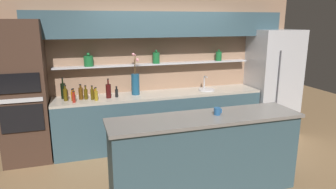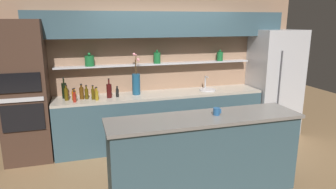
{
  "view_description": "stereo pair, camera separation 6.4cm",
  "coord_description": "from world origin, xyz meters",
  "px_view_note": "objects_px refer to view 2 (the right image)",
  "views": [
    {
      "loc": [
        -1.48,
        -3.62,
        2.15
      ],
      "look_at": [
        -0.22,
        0.39,
        1.11
      ],
      "focal_mm": 32.0,
      "sensor_mm": 36.0,
      "label": 1
    },
    {
      "loc": [
        -1.42,
        -3.64,
        2.15
      ],
      "look_at": [
        -0.22,
        0.39,
        1.11
      ],
      "focal_mm": 32.0,
      "sensor_mm": 36.0,
      "label": 2
    }
  ],
  "objects_px": {
    "bottle_sauce_1": "(74,94)",
    "bottle_spirit_7": "(82,93)",
    "bottle_oil_8": "(66,94)",
    "coffee_mug": "(217,111)",
    "bottle_wine_2": "(109,91)",
    "bottle_oil_3": "(87,93)",
    "sink_fixture": "(207,89)",
    "bottle_wine_9": "(64,90)",
    "bottle_sauce_5": "(96,93)",
    "bottle_sauce_0": "(73,95)",
    "oven_tower": "(24,93)",
    "flower_vase": "(136,83)",
    "bottle_oil_6": "(93,94)",
    "refrigerator": "(274,82)",
    "bottle_sauce_10": "(74,97)",
    "bottle_oil_4": "(97,95)",
    "bottle_sauce_11": "(117,92)"
  },
  "relations": [
    {
      "from": "coffee_mug",
      "to": "sink_fixture",
      "type": "bearing_deg",
      "value": 69.58
    },
    {
      "from": "bottle_spirit_7",
      "to": "bottle_sauce_10",
      "type": "relative_size",
      "value": 1.34
    },
    {
      "from": "bottle_sauce_0",
      "to": "bottle_oil_4",
      "type": "relative_size",
      "value": 0.88
    },
    {
      "from": "sink_fixture",
      "to": "coffee_mug",
      "type": "relative_size",
      "value": 2.85
    },
    {
      "from": "bottle_spirit_7",
      "to": "bottle_sauce_5",
      "type": "bearing_deg",
      "value": 13.3
    },
    {
      "from": "sink_fixture",
      "to": "bottle_sauce_11",
      "type": "relative_size",
      "value": 1.61
    },
    {
      "from": "bottle_sauce_1",
      "to": "refrigerator",
      "type": "bearing_deg",
      "value": -2.37
    },
    {
      "from": "bottle_sauce_1",
      "to": "bottle_spirit_7",
      "type": "relative_size",
      "value": 0.67
    },
    {
      "from": "bottle_wine_2",
      "to": "bottle_oil_3",
      "type": "relative_size",
      "value": 1.41
    },
    {
      "from": "bottle_wine_9",
      "to": "bottle_oil_8",
      "type": "bearing_deg",
      "value": -77.92
    },
    {
      "from": "bottle_sauce_1",
      "to": "bottle_sauce_10",
      "type": "height_order",
      "value": "bottle_sauce_10"
    },
    {
      "from": "bottle_sauce_11",
      "to": "bottle_spirit_7",
      "type": "bearing_deg",
      "value": 177.76
    },
    {
      "from": "refrigerator",
      "to": "bottle_sauce_5",
      "type": "bearing_deg",
      "value": 178.34
    },
    {
      "from": "bottle_sauce_0",
      "to": "bottle_sauce_10",
      "type": "xyz_separation_m",
      "value": [
        0.02,
        -0.12,
        -0.0
      ]
    },
    {
      "from": "bottle_oil_8",
      "to": "coffee_mug",
      "type": "height_order",
      "value": "bottle_oil_8"
    },
    {
      "from": "sink_fixture",
      "to": "bottle_wine_2",
      "type": "distance_m",
      "value": 1.77
    },
    {
      "from": "oven_tower",
      "to": "bottle_spirit_7",
      "type": "bearing_deg",
      "value": 0.52
    },
    {
      "from": "refrigerator",
      "to": "bottle_sauce_0",
      "type": "distance_m",
      "value": 3.71
    },
    {
      "from": "bottle_sauce_1",
      "to": "bottle_wine_9",
      "type": "distance_m",
      "value": 0.17
    },
    {
      "from": "refrigerator",
      "to": "bottle_wine_2",
      "type": "distance_m",
      "value": 3.15
    },
    {
      "from": "flower_vase",
      "to": "bottle_sauce_0",
      "type": "bearing_deg",
      "value": -174.26
    },
    {
      "from": "sink_fixture",
      "to": "bottle_sauce_5",
      "type": "relative_size",
      "value": 1.81
    },
    {
      "from": "bottle_wine_9",
      "to": "bottle_spirit_7",
      "type": "bearing_deg",
      "value": -26.11
    },
    {
      "from": "refrigerator",
      "to": "sink_fixture",
      "type": "height_order",
      "value": "refrigerator"
    },
    {
      "from": "oven_tower",
      "to": "bottle_wine_9",
      "type": "distance_m",
      "value": 0.59
    },
    {
      "from": "bottle_oil_3",
      "to": "bottle_spirit_7",
      "type": "distance_m",
      "value": 0.08
    },
    {
      "from": "bottle_oil_3",
      "to": "bottle_wine_9",
      "type": "relative_size",
      "value": 0.66
    },
    {
      "from": "bottle_oil_6",
      "to": "bottle_oil_8",
      "type": "height_order",
      "value": "bottle_oil_8"
    },
    {
      "from": "bottle_sauce_0",
      "to": "bottle_wine_2",
      "type": "distance_m",
      "value": 0.56
    },
    {
      "from": "bottle_wine_2",
      "to": "bottle_oil_8",
      "type": "relative_size",
      "value": 1.25
    },
    {
      "from": "oven_tower",
      "to": "bottle_oil_4",
      "type": "height_order",
      "value": "oven_tower"
    },
    {
      "from": "bottle_oil_3",
      "to": "coffee_mug",
      "type": "distance_m",
      "value": 2.24
    },
    {
      "from": "bottle_sauce_0",
      "to": "bottle_sauce_11",
      "type": "relative_size",
      "value": 1.05
    },
    {
      "from": "bottle_sauce_1",
      "to": "bottle_sauce_5",
      "type": "distance_m",
      "value": 0.34
    },
    {
      "from": "refrigerator",
      "to": "bottle_sauce_10",
      "type": "relative_size",
      "value": 10.78
    },
    {
      "from": "bottle_spirit_7",
      "to": "refrigerator",
      "type": "bearing_deg",
      "value": -0.71
    },
    {
      "from": "oven_tower",
      "to": "bottle_sauce_1",
      "type": "distance_m",
      "value": 0.74
    },
    {
      "from": "oven_tower",
      "to": "bottle_spirit_7",
      "type": "height_order",
      "value": "oven_tower"
    },
    {
      "from": "bottle_oil_6",
      "to": "oven_tower",
      "type": "bearing_deg",
      "value": 176.22
    },
    {
      "from": "bottle_oil_3",
      "to": "bottle_wine_9",
      "type": "distance_m",
      "value": 0.38
    },
    {
      "from": "bottle_sauce_5",
      "to": "coffee_mug",
      "type": "bearing_deg",
      "value": -52.03
    },
    {
      "from": "sink_fixture",
      "to": "bottle_oil_3",
      "type": "bearing_deg",
      "value": -179.39
    },
    {
      "from": "bottle_sauce_5",
      "to": "bottle_wine_9",
      "type": "xyz_separation_m",
      "value": [
        -0.49,
        0.08,
        0.07
      ]
    },
    {
      "from": "oven_tower",
      "to": "flower_vase",
      "type": "distance_m",
      "value": 1.74
    },
    {
      "from": "bottle_spirit_7",
      "to": "bottle_sauce_10",
      "type": "bearing_deg",
      "value": -123.33
    },
    {
      "from": "bottle_oil_4",
      "to": "bottle_wine_9",
      "type": "height_order",
      "value": "bottle_wine_9"
    },
    {
      "from": "sink_fixture",
      "to": "bottle_oil_6",
      "type": "bearing_deg",
      "value": -177.77
    },
    {
      "from": "bottle_sauce_1",
      "to": "bottle_sauce_0",
      "type": "bearing_deg",
      "value": -94.78
    },
    {
      "from": "bottle_wine_9",
      "to": "bottle_oil_3",
      "type": "bearing_deg",
      "value": -23.47
    },
    {
      "from": "bottle_wine_2",
      "to": "refrigerator",
      "type": "bearing_deg",
      "value": -0.08
    }
  ]
}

